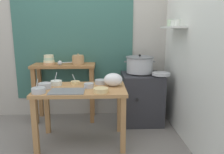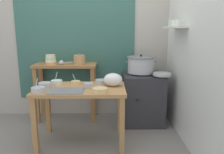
# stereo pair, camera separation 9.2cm
# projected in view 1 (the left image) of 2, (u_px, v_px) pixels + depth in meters

# --- Properties ---
(ground_plane) EXTENTS (9.00, 9.00, 0.00)m
(ground_plane) POSITION_uv_depth(u_px,v_px,m) (79.00, 144.00, 2.79)
(ground_plane) COLOR gray
(wall_back) EXTENTS (4.40, 0.12, 2.60)m
(wall_back) POSITION_uv_depth(u_px,v_px,m) (88.00, 37.00, 3.60)
(wall_back) COLOR #B2ADA3
(wall_back) RESTS_ON ground
(wall_right) EXTENTS (0.30, 3.20, 2.60)m
(wall_right) POSITION_uv_depth(u_px,v_px,m) (189.00, 39.00, 2.78)
(wall_right) COLOR silver
(wall_right) RESTS_ON ground
(prep_table) EXTENTS (1.10, 0.66, 0.72)m
(prep_table) POSITION_uv_depth(u_px,v_px,m) (81.00, 96.00, 2.74)
(prep_table) COLOR #B27F4C
(prep_table) RESTS_ON ground
(back_shelf_table) EXTENTS (0.96, 0.40, 0.90)m
(back_shelf_table) POSITION_uv_depth(u_px,v_px,m) (64.00, 78.00, 3.45)
(back_shelf_table) COLOR #9E6B3D
(back_shelf_table) RESTS_ON ground
(stove_block) EXTENTS (0.60, 0.61, 0.78)m
(stove_block) POSITION_uv_depth(u_px,v_px,m) (141.00, 98.00, 3.44)
(stove_block) COLOR #2D2D33
(stove_block) RESTS_ON ground
(steamer_pot) EXTENTS (0.47, 0.42, 0.28)m
(steamer_pot) POSITION_uv_depth(u_px,v_px,m) (140.00, 65.00, 3.35)
(steamer_pot) COLOR #B7BABF
(steamer_pot) RESTS_ON stove_block
(clay_pot) EXTENTS (0.18, 0.18, 0.16)m
(clay_pot) POSITION_uv_depth(u_px,v_px,m) (78.00, 60.00, 3.40)
(clay_pot) COLOR tan
(clay_pot) RESTS_ON back_shelf_table
(bowl_stack_enamel) EXTENTS (0.17, 0.17, 0.15)m
(bowl_stack_enamel) POSITION_uv_depth(u_px,v_px,m) (49.00, 60.00, 3.35)
(bowl_stack_enamel) COLOR tan
(bowl_stack_enamel) RESTS_ON back_shelf_table
(ladle) EXTENTS (0.25, 0.12, 0.07)m
(ladle) POSITION_uv_depth(u_px,v_px,m) (61.00, 63.00, 3.31)
(ladle) COLOR #B7BABF
(ladle) RESTS_ON back_shelf_table
(serving_tray) EXTENTS (0.40, 0.28, 0.01)m
(serving_tray) POSITION_uv_depth(u_px,v_px,m) (67.00, 91.00, 2.54)
(serving_tray) COLOR slate
(serving_tray) RESTS_ON prep_table
(plastic_bag) EXTENTS (0.24, 0.18, 0.17)m
(plastic_bag) POSITION_uv_depth(u_px,v_px,m) (113.00, 80.00, 2.78)
(plastic_bag) COLOR white
(plastic_bag) RESTS_ON prep_table
(wide_pan) EXTENTS (0.26, 0.26, 0.04)m
(wide_pan) POSITION_uv_depth(u_px,v_px,m) (161.00, 74.00, 3.17)
(wide_pan) COLOR #B7BABF
(wide_pan) RESTS_ON stove_block
(prep_bowl_0) EXTENTS (0.15, 0.15, 0.06)m
(prep_bowl_0) POSITION_uv_depth(u_px,v_px,m) (101.00, 82.00, 2.91)
(prep_bowl_0) COLOR #B7BABF
(prep_bowl_0) RESTS_ON prep_table
(prep_bowl_1) EXTENTS (0.17, 0.17, 0.05)m
(prep_bowl_1) POSITION_uv_depth(u_px,v_px,m) (101.00, 90.00, 2.50)
(prep_bowl_1) COLOR #E5C684
(prep_bowl_1) RESTS_ON prep_table
(prep_bowl_2) EXTENTS (0.14, 0.14, 0.17)m
(prep_bowl_2) POSITION_uv_depth(u_px,v_px,m) (56.00, 83.00, 2.84)
(prep_bowl_2) COLOR silver
(prep_bowl_2) RESTS_ON prep_table
(prep_bowl_3) EXTENTS (0.12, 0.12, 0.14)m
(prep_bowl_3) POSITION_uv_depth(u_px,v_px,m) (75.00, 83.00, 2.88)
(prep_bowl_3) COLOR #E5C684
(prep_bowl_3) RESTS_ON prep_table
(prep_bowl_4) EXTENTS (0.12, 0.12, 0.06)m
(prep_bowl_4) POSITION_uv_depth(u_px,v_px,m) (89.00, 85.00, 2.71)
(prep_bowl_4) COLOR #B7BABF
(prep_bowl_4) RESTS_ON prep_table
(prep_bowl_5) EXTENTS (0.15, 0.15, 0.16)m
(prep_bowl_5) POSITION_uv_depth(u_px,v_px,m) (39.00, 90.00, 2.47)
(prep_bowl_5) COLOR #B7BABF
(prep_bowl_5) RESTS_ON prep_table
(prep_bowl_6) EXTENTS (0.15, 0.15, 0.07)m
(prep_bowl_6) POSITION_uv_depth(u_px,v_px,m) (45.00, 86.00, 2.68)
(prep_bowl_6) COLOR #B7BABF
(prep_bowl_6) RESTS_ON prep_table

